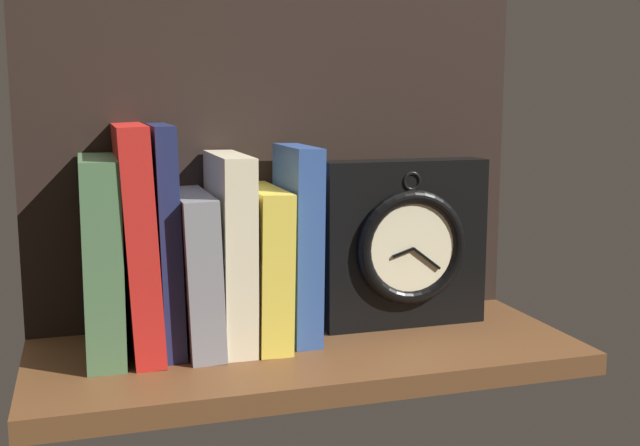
{
  "coord_description": "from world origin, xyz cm",
  "views": [
    {
      "loc": [
        -24.4,
        -84.42,
        28.91
      ],
      "look_at": [
        2.88,
        3.97,
        13.79
      ],
      "focal_mm": 43.68,
      "sensor_mm": 36.0,
      "label": 1
    }
  ],
  "objects_px": {
    "book_yellow_seinlanguage": "(263,264)",
    "book_blue_modern": "(294,243)",
    "book_navy_bierce": "(165,238)",
    "framed_clock": "(405,244)",
    "book_gray_chess": "(196,270)",
    "book_cream_twain": "(230,250)",
    "book_green_romantic": "(101,257)",
    "book_red_requiem": "(137,240)"
  },
  "relations": [
    {
      "from": "book_gray_chess",
      "to": "book_green_romantic",
      "type": "bearing_deg",
      "value": 180.0
    },
    {
      "from": "book_navy_bierce",
      "to": "framed_clock",
      "type": "bearing_deg",
      "value": 0.71
    },
    {
      "from": "book_gray_chess",
      "to": "framed_clock",
      "type": "xyz_separation_m",
      "value": [
        0.26,
        0.0,
        0.02
      ]
    },
    {
      "from": "book_yellow_seinlanguage",
      "to": "book_blue_modern",
      "type": "relative_size",
      "value": 0.79
    },
    {
      "from": "framed_clock",
      "to": "book_yellow_seinlanguage",
      "type": "bearing_deg",
      "value": -178.85
    },
    {
      "from": "book_cream_twain",
      "to": "book_navy_bierce",
      "type": "bearing_deg",
      "value": 180.0
    },
    {
      "from": "book_navy_bierce",
      "to": "book_yellow_seinlanguage",
      "type": "bearing_deg",
      "value": 0.0
    },
    {
      "from": "book_navy_bierce",
      "to": "book_blue_modern",
      "type": "distance_m",
      "value": 0.15
    },
    {
      "from": "book_green_romantic",
      "to": "book_yellow_seinlanguage",
      "type": "relative_size",
      "value": 1.22
    },
    {
      "from": "book_gray_chess",
      "to": "book_blue_modern",
      "type": "height_order",
      "value": "book_blue_modern"
    },
    {
      "from": "book_blue_modern",
      "to": "book_navy_bierce",
      "type": "bearing_deg",
      "value": 180.0
    },
    {
      "from": "book_yellow_seinlanguage",
      "to": "framed_clock",
      "type": "xyz_separation_m",
      "value": [
        0.18,
        0.0,
        0.01
      ]
    },
    {
      "from": "book_green_romantic",
      "to": "framed_clock",
      "type": "height_order",
      "value": "book_green_romantic"
    },
    {
      "from": "book_yellow_seinlanguage",
      "to": "book_red_requiem",
      "type": "bearing_deg",
      "value": 180.0
    },
    {
      "from": "book_red_requiem",
      "to": "framed_clock",
      "type": "relative_size",
      "value": 1.23
    },
    {
      "from": "book_navy_bierce",
      "to": "book_cream_twain",
      "type": "height_order",
      "value": "book_navy_bierce"
    },
    {
      "from": "book_yellow_seinlanguage",
      "to": "framed_clock",
      "type": "height_order",
      "value": "framed_clock"
    },
    {
      "from": "book_navy_bierce",
      "to": "book_cream_twain",
      "type": "relative_size",
      "value": 1.15
    },
    {
      "from": "book_gray_chess",
      "to": "book_blue_modern",
      "type": "bearing_deg",
      "value": 0.0
    },
    {
      "from": "book_cream_twain",
      "to": "book_blue_modern",
      "type": "distance_m",
      "value": 0.08
    },
    {
      "from": "book_cream_twain",
      "to": "book_blue_modern",
      "type": "height_order",
      "value": "book_blue_modern"
    },
    {
      "from": "book_navy_bierce",
      "to": "book_blue_modern",
      "type": "bearing_deg",
      "value": 0.0
    },
    {
      "from": "book_gray_chess",
      "to": "book_cream_twain",
      "type": "height_order",
      "value": "book_cream_twain"
    },
    {
      "from": "framed_clock",
      "to": "book_cream_twain",
      "type": "bearing_deg",
      "value": -179.06
    },
    {
      "from": "book_gray_chess",
      "to": "framed_clock",
      "type": "height_order",
      "value": "framed_clock"
    },
    {
      "from": "book_red_requiem",
      "to": "book_cream_twain",
      "type": "relative_size",
      "value": 1.16
    },
    {
      "from": "book_red_requiem",
      "to": "framed_clock",
      "type": "height_order",
      "value": "book_red_requiem"
    },
    {
      "from": "book_navy_bierce",
      "to": "book_blue_modern",
      "type": "height_order",
      "value": "book_navy_bierce"
    },
    {
      "from": "book_red_requiem",
      "to": "book_navy_bierce",
      "type": "bearing_deg",
      "value": 0.0
    },
    {
      "from": "book_red_requiem",
      "to": "book_navy_bierce",
      "type": "distance_m",
      "value": 0.03
    },
    {
      "from": "book_blue_modern",
      "to": "book_cream_twain",
      "type": "bearing_deg",
      "value": 180.0
    },
    {
      "from": "book_yellow_seinlanguage",
      "to": "book_blue_modern",
      "type": "bearing_deg",
      "value": 0.0
    },
    {
      "from": "book_gray_chess",
      "to": "book_yellow_seinlanguage",
      "type": "distance_m",
      "value": 0.08
    },
    {
      "from": "book_navy_bierce",
      "to": "book_gray_chess",
      "type": "relative_size",
      "value": 1.44
    },
    {
      "from": "book_green_romantic",
      "to": "book_gray_chess",
      "type": "bearing_deg",
      "value": 0.0
    },
    {
      "from": "book_yellow_seinlanguage",
      "to": "book_gray_chess",
      "type": "bearing_deg",
      "value": 180.0
    },
    {
      "from": "book_green_romantic",
      "to": "book_blue_modern",
      "type": "height_order",
      "value": "book_blue_modern"
    },
    {
      "from": "book_green_romantic",
      "to": "book_yellow_seinlanguage",
      "type": "distance_m",
      "value": 0.19
    },
    {
      "from": "framed_clock",
      "to": "book_green_romantic",
      "type": "bearing_deg",
      "value": -179.43
    },
    {
      "from": "book_red_requiem",
      "to": "book_blue_modern",
      "type": "xyz_separation_m",
      "value": [
        0.18,
        0.0,
        -0.01
      ]
    },
    {
      "from": "book_navy_bierce",
      "to": "book_yellow_seinlanguage",
      "type": "relative_size",
      "value": 1.41
    },
    {
      "from": "book_yellow_seinlanguage",
      "to": "book_green_romantic",
      "type": "bearing_deg",
      "value": 180.0
    }
  ]
}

